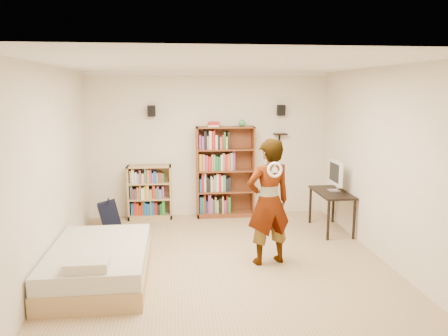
# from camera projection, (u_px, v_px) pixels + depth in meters

# --- Properties ---
(ground) EXTENTS (4.50, 5.00, 0.01)m
(ground) POSITION_uv_depth(u_px,v_px,m) (224.00, 265.00, 6.03)
(ground) COLOR tan
(ground) RESTS_ON ground
(room_shell) EXTENTS (4.52, 5.02, 2.71)m
(room_shell) POSITION_uv_depth(u_px,v_px,m) (224.00, 138.00, 5.71)
(room_shell) COLOR #F0E9CD
(room_shell) RESTS_ON ground
(crown_molding) EXTENTS (4.50, 5.00, 0.06)m
(crown_molding) POSITION_uv_depth(u_px,v_px,m) (224.00, 67.00, 5.55)
(crown_molding) COLOR white
(crown_molding) RESTS_ON room_shell
(speaker_left) EXTENTS (0.14, 0.12, 0.20)m
(speaker_left) POSITION_uv_depth(u_px,v_px,m) (152.00, 111.00, 7.90)
(speaker_left) COLOR black
(speaker_left) RESTS_ON room_shell
(speaker_right) EXTENTS (0.14, 0.12, 0.20)m
(speaker_right) POSITION_uv_depth(u_px,v_px,m) (281.00, 110.00, 8.17)
(speaker_right) COLOR black
(speaker_right) RESTS_ON room_shell
(wall_shelf) EXTENTS (0.25, 0.16, 0.02)m
(wall_shelf) POSITION_uv_depth(u_px,v_px,m) (280.00, 134.00, 8.26)
(wall_shelf) COLOR black
(wall_shelf) RESTS_ON room_shell
(tall_bookshelf) EXTENTS (1.08, 0.31, 1.71)m
(tall_bookshelf) POSITION_uv_depth(u_px,v_px,m) (225.00, 172.00, 8.20)
(tall_bookshelf) COLOR brown
(tall_bookshelf) RESTS_ON ground
(low_bookshelf) EXTENTS (0.80, 0.30, 1.00)m
(low_bookshelf) POSITION_uv_depth(u_px,v_px,m) (150.00, 192.00, 8.11)
(low_bookshelf) COLOR tan
(low_bookshelf) RESTS_ON ground
(computer_desk) EXTENTS (0.50, 1.01, 0.69)m
(computer_desk) POSITION_uv_depth(u_px,v_px,m) (331.00, 211.00, 7.43)
(computer_desk) COLOR black
(computer_desk) RESTS_ON ground
(imac) EXTENTS (0.17, 0.53, 0.52)m
(imac) POSITION_uv_depth(u_px,v_px,m) (334.00, 176.00, 7.36)
(imac) COLOR white
(imac) RESTS_ON computer_desk
(daybed) EXTENTS (1.20, 1.85, 0.55)m
(daybed) POSITION_uv_depth(u_px,v_px,m) (99.00, 259.00, 5.50)
(daybed) COLOR beige
(daybed) RESTS_ON ground
(person) EXTENTS (0.72, 0.56, 1.75)m
(person) POSITION_uv_depth(u_px,v_px,m) (269.00, 202.00, 5.95)
(person) COLOR black
(person) RESTS_ON ground
(wii_wheel) EXTENTS (0.20, 0.08, 0.20)m
(wii_wheel) POSITION_uv_depth(u_px,v_px,m) (275.00, 170.00, 5.54)
(wii_wheel) COLOR white
(wii_wheel) RESTS_ON person
(navy_bag) EXTENTS (0.39, 0.28, 0.48)m
(navy_bag) POSITION_uv_depth(u_px,v_px,m) (109.00, 214.00, 7.65)
(navy_bag) COLOR black
(navy_bag) RESTS_ON ground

